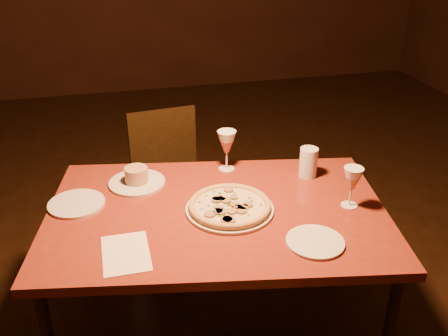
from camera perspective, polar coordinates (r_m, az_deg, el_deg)
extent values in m
plane|color=black|center=(2.51, 1.34, -16.11)|extent=(7.00, 7.00, 0.00)
cube|color=maroon|center=(1.94, -0.80, -5.27)|extent=(1.43, 1.06, 0.04)
cylinder|color=black|center=(2.49, -15.12, -7.82)|extent=(0.05, 0.05, 0.66)
cylinder|color=black|center=(2.53, 12.56, -6.94)|extent=(0.05, 0.05, 0.66)
cube|color=black|center=(2.72, -5.89, -2.02)|extent=(0.41, 0.41, 0.04)
cube|color=black|center=(2.78, -7.01, 3.16)|extent=(0.38, 0.07, 0.36)
cylinder|color=black|center=(2.68, -7.99, -7.97)|extent=(0.03, 0.03, 0.38)
cylinder|color=black|center=(2.93, -9.35, -4.72)|extent=(0.03, 0.03, 0.38)
cylinder|color=black|center=(2.74, -1.77, -6.78)|extent=(0.03, 0.03, 0.38)
cylinder|color=black|center=(2.98, -3.64, -3.70)|extent=(0.03, 0.03, 0.38)
cylinder|color=silver|center=(1.93, 0.66, -4.73)|extent=(0.34, 0.34, 0.01)
cylinder|color=beige|center=(1.92, 0.66, -4.42)|extent=(0.31, 0.31, 0.01)
torus|color=tan|center=(1.92, 0.66, -4.26)|extent=(0.32, 0.32, 0.02)
cylinder|color=silver|center=(2.14, -9.91, -1.66)|extent=(0.24, 0.24, 0.01)
cylinder|color=tan|center=(2.12, -9.99, -0.77)|extent=(0.10, 0.10, 0.06)
cylinder|color=silver|center=(2.18, 9.62, 0.64)|extent=(0.08, 0.08, 0.13)
cylinder|color=silver|center=(2.05, -16.51, -3.93)|extent=(0.22, 0.22, 0.01)
cylinder|color=silver|center=(1.78, 10.38, -8.30)|extent=(0.20, 0.20, 0.01)
cube|color=white|center=(1.74, -11.15, -9.52)|extent=(0.16, 0.23, 0.00)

